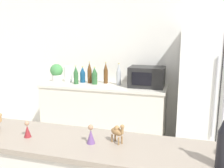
% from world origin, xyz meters
% --- Properties ---
extents(wall_back, '(8.00, 0.06, 2.55)m').
position_xyz_m(wall_back, '(0.00, 2.73, 1.27)').
color(wall_back, white).
rests_on(wall_back, ground_plane).
extents(back_counter, '(1.83, 0.63, 0.92)m').
position_xyz_m(back_counter, '(-0.39, 2.40, 0.46)').
color(back_counter, silver).
rests_on(back_counter, ground_plane).
extents(refrigerator, '(0.91, 0.74, 1.71)m').
position_xyz_m(refrigerator, '(1.13, 2.32, 0.85)').
color(refrigerator, white).
rests_on(refrigerator, ground_plane).
extents(potted_plant, '(0.19, 0.19, 0.27)m').
position_xyz_m(potted_plant, '(-1.16, 2.43, 1.06)').
color(potted_plant, silver).
rests_on(potted_plant, back_counter).
extents(paper_towel_roll, '(0.12, 0.12, 0.24)m').
position_xyz_m(paper_towel_roll, '(-0.97, 2.43, 1.04)').
color(paper_towel_roll, white).
rests_on(paper_towel_roll, back_counter).
extents(microwave, '(0.48, 0.37, 0.28)m').
position_xyz_m(microwave, '(0.24, 2.42, 1.06)').
color(microwave, black).
rests_on(microwave, back_counter).
extents(back_bottle_0, '(0.07, 0.07, 0.27)m').
position_xyz_m(back_bottle_0, '(-0.79, 2.32, 1.05)').
color(back_bottle_0, '#2D6033').
rests_on(back_bottle_0, back_counter).
extents(back_bottle_1, '(0.06, 0.06, 0.32)m').
position_xyz_m(back_bottle_1, '(-0.62, 2.44, 1.07)').
color(back_bottle_1, brown).
rests_on(back_bottle_1, back_counter).
extents(back_bottle_2, '(0.06, 0.06, 0.32)m').
position_xyz_m(back_bottle_2, '(-0.38, 2.49, 1.07)').
color(back_bottle_2, brown).
rests_on(back_bottle_2, back_counter).
extents(back_bottle_3, '(0.08, 0.08, 0.24)m').
position_xyz_m(back_bottle_3, '(-0.74, 2.46, 1.03)').
color(back_bottle_3, navy).
rests_on(back_bottle_3, back_counter).
extents(back_bottle_4, '(0.07, 0.07, 0.31)m').
position_xyz_m(back_bottle_4, '(-0.17, 2.42, 1.07)').
color(back_bottle_4, '#B2B7BC').
rests_on(back_bottle_4, back_counter).
extents(back_bottle_5, '(0.08, 0.08, 0.25)m').
position_xyz_m(back_bottle_5, '(-0.52, 2.38, 1.04)').
color(back_bottle_5, '#2D6033').
rests_on(back_bottle_5, back_counter).
extents(camel_figurine_second, '(0.11, 0.09, 0.14)m').
position_xyz_m(camel_figurine_second, '(0.33, 0.50, 1.03)').
color(camel_figurine_second, olive).
rests_on(camel_figurine_second, bar_counter).
extents(wise_man_figurine_crimson, '(0.05, 0.05, 0.12)m').
position_xyz_m(wise_man_figurine_crimson, '(-0.30, 0.41, 1.00)').
color(wise_man_figurine_crimson, maroon).
rests_on(wise_man_figurine_crimson, bar_counter).
extents(wise_man_figurine_purple, '(0.06, 0.06, 0.13)m').
position_xyz_m(wise_man_figurine_purple, '(0.16, 0.44, 1.00)').
color(wise_man_figurine_purple, '#6B4784').
rests_on(wise_man_figurine_purple, bar_counter).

